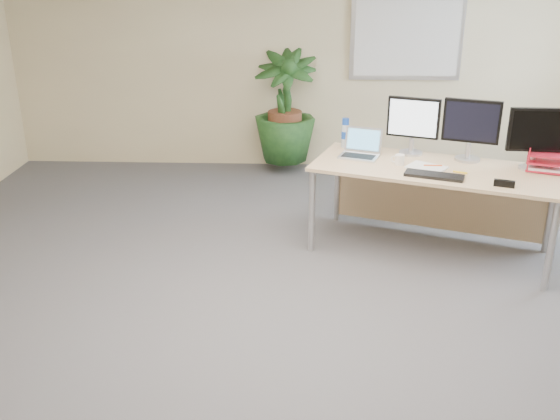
{
  "coord_description": "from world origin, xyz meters",
  "views": [
    {
      "loc": [
        0.03,
        -3.51,
        2.41
      ],
      "look_at": [
        -0.13,
        0.35,
        0.85
      ],
      "focal_mm": 40.0,
      "sensor_mm": 36.0,
      "label": 1
    }
  ],
  "objects_px": {
    "desk": "(436,182)",
    "monitor_right": "(471,126)",
    "monitor_left": "(413,122)",
    "floor_plant": "(285,111)",
    "laptop": "(361,149)"
  },
  "relations": [
    {
      "from": "floor_plant",
      "to": "monitor_left",
      "type": "distance_m",
      "value": 2.17
    },
    {
      "from": "desk",
      "to": "monitor_right",
      "type": "relative_size",
      "value": 4.14
    },
    {
      "from": "floor_plant",
      "to": "monitor_right",
      "type": "height_order",
      "value": "floor_plant"
    },
    {
      "from": "monitor_left",
      "to": "laptop",
      "type": "distance_m",
      "value": 0.52
    },
    {
      "from": "desk",
      "to": "monitor_right",
      "type": "bearing_deg",
      "value": 20.87
    },
    {
      "from": "monitor_right",
      "to": "laptop",
      "type": "relative_size",
      "value": 1.3
    },
    {
      "from": "floor_plant",
      "to": "desk",
      "type": "bearing_deg",
      "value": -56.26
    },
    {
      "from": "monitor_right",
      "to": "floor_plant",
      "type": "bearing_deg",
      "value": 130.18
    },
    {
      "from": "desk",
      "to": "monitor_right",
      "type": "xyz_separation_m",
      "value": [
        0.28,
        0.11,
        0.47
      ]
    },
    {
      "from": "desk",
      "to": "monitor_left",
      "type": "bearing_deg",
      "value": 124.66
    },
    {
      "from": "laptop",
      "to": "floor_plant",
      "type": "bearing_deg",
      "value": 111.5
    },
    {
      "from": "floor_plant",
      "to": "monitor_left",
      "type": "relative_size",
      "value": 2.95
    },
    {
      "from": "floor_plant",
      "to": "laptop",
      "type": "distance_m",
      "value": 2.0
    },
    {
      "from": "desk",
      "to": "monitor_left",
      "type": "distance_m",
      "value": 0.57
    },
    {
      "from": "floor_plant",
      "to": "monitor_right",
      "type": "xyz_separation_m",
      "value": [
        1.65,
        -1.96,
        0.33
      ]
    }
  ]
}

